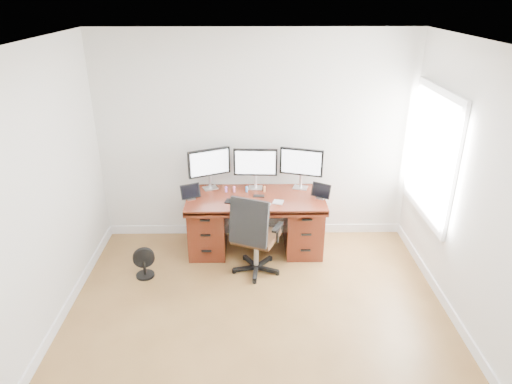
{
  "coord_description": "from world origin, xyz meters",
  "views": [
    {
      "loc": [
        -0.07,
        -3.31,
        3.11
      ],
      "look_at": [
        0.0,
        1.5,
        0.95
      ],
      "focal_mm": 32.0,
      "sensor_mm": 36.0,
      "label": 1
    }
  ],
  "objects_px": {
    "desk": "(256,221)",
    "monitor_center": "(255,164)",
    "floor_fan": "(144,263)",
    "office_chair": "(255,248)",
    "keyboard": "(259,204)"
  },
  "relations": [
    {
      "from": "office_chair",
      "to": "monitor_center",
      "type": "relative_size",
      "value": 1.86
    },
    {
      "from": "desk",
      "to": "monitor_center",
      "type": "relative_size",
      "value": 3.08
    },
    {
      "from": "desk",
      "to": "floor_fan",
      "type": "distance_m",
      "value": 1.47
    },
    {
      "from": "floor_fan",
      "to": "monitor_center",
      "type": "bearing_deg",
      "value": 18.06
    },
    {
      "from": "floor_fan",
      "to": "office_chair",
      "type": "bearing_deg",
      "value": -12.37
    },
    {
      "from": "floor_fan",
      "to": "monitor_center",
      "type": "distance_m",
      "value": 1.81
    },
    {
      "from": "desk",
      "to": "keyboard",
      "type": "xyz_separation_m",
      "value": [
        0.03,
        -0.25,
        0.36
      ]
    },
    {
      "from": "floor_fan",
      "to": "monitor_center",
      "type": "relative_size",
      "value": 0.67
    },
    {
      "from": "office_chair",
      "to": "floor_fan",
      "type": "height_order",
      "value": "office_chair"
    },
    {
      "from": "desk",
      "to": "keyboard",
      "type": "height_order",
      "value": "keyboard"
    },
    {
      "from": "desk",
      "to": "floor_fan",
      "type": "xyz_separation_m",
      "value": [
        -1.31,
        -0.62,
        -0.22
      ]
    },
    {
      "from": "desk",
      "to": "monitor_center",
      "type": "height_order",
      "value": "monitor_center"
    },
    {
      "from": "monitor_center",
      "to": "office_chair",
      "type": "bearing_deg",
      "value": -88.39
    },
    {
      "from": "monitor_center",
      "to": "desk",
      "type": "bearing_deg",
      "value": -86.99
    },
    {
      "from": "desk",
      "to": "monitor_center",
      "type": "distance_m",
      "value": 0.72
    }
  ]
}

